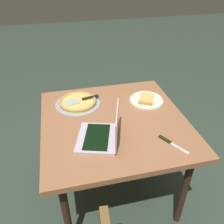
{
  "coord_description": "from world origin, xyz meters",
  "views": [
    {
      "loc": [
        -1.29,
        0.32,
        1.71
      ],
      "look_at": [
        0.03,
        0.01,
        0.78
      ],
      "focal_mm": 37.63,
      "sensor_mm": 36.0,
      "label": 1
    }
  ],
  "objects": [
    {
      "name": "pizza_plate",
      "position": [
        0.18,
        -0.31,
        0.75
      ],
      "size": [
        0.26,
        0.26,
        0.04
      ],
      "color": "silver",
      "rests_on": "dining_table"
    },
    {
      "name": "pizza_tray",
      "position": [
        0.27,
        0.22,
        0.75
      ],
      "size": [
        0.35,
        0.35,
        0.04
      ],
      "color": "#97A0AB",
      "rests_on": "dining_table"
    },
    {
      "name": "laptop",
      "position": [
        -0.19,
        0.12,
        0.78
      ],
      "size": [
        0.35,
        0.32,
        0.22
      ],
      "color": "#C3B5C5",
      "rests_on": "dining_table"
    },
    {
      "name": "ground_plane",
      "position": [
        0.0,
        0.0,
        0.0
      ],
      "size": [
        12.0,
        12.0,
        0.0
      ],
      "primitive_type": "plane",
      "color": "#314034"
    },
    {
      "name": "table_knife",
      "position": [
        -0.32,
        -0.28,
        0.74
      ],
      "size": [
        0.2,
        0.12,
        0.01
      ],
      "color": "silver",
      "rests_on": "dining_table"
    },
    {
      "name": "dining_table",
      "position": [
        0.0,
        0.0,
        0.67
      ],
      "size": [
        1.01,
        1.0,
        0.74
      ],
      "color": "#966140",
      "rests_on": "ground_plane"
    }
  ]
}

